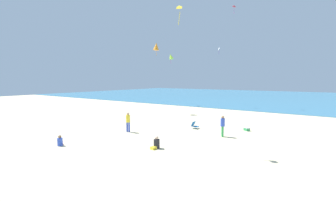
{
  "coord_description": "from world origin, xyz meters",
  "views": [
    {
      "loc": [
        9.79,
        -7.66,
        4.48
      ],
      "look_at": [
        0.0,
        6.45,
        2.87
      ],
      "focal_mm": 25.13,
      "sensor_mm": 36.0,
      "label": 1
    }
  ],
  "objects_px": {
    "person_0": "(128,121)",
    "kite_red": "(234,6)",
    "kite_lime": "(171,57)",
    "person_2": "(60,142)",
    "kite_yellow": "(179,7)",
    "kite_white": "(219,49)",
    "kite_orange": "(156,47)",
    "beach_chair_mid_beach": "(194,125)",
    "person_3": "(223,125)",
    "cooler_box": "(247,129)",
    "person_1": "(156,144)"
  },
  "relations": [
    {
      "from": "beach_chair_mid_beach",
      "to": "person_1",
      "type": "height_order",
      "value": "person_1"
    },
    {
      "from": "person_3",
      "to": "kite_white",
      "type": "xyz_separation_m",
      "value": [
        -8.29,
        18.79,
        8.28
      ]
    },
    {
      "from": "kite_white",
      "to": "person_2",
      "type": "bearing_deg",
      "value": -89.55
    },
    {
      "from": "beach_chair_mid_beach",
      "to": "kite_orange",
      "type": "xyz_separation_m",
      "value": [
        -9.28,
        6.42,
        8.45
      ]
    },
    {
      "from": "beach_chair_mid_beach",
      "to": "kite_lime",
      "type": "distance_m",
      "value": 21.38
    },
    {
      "from": "beach_chair_mid_beach",
      "to": "kite_orange",
      "type": "bearing_deg",
      "value": 144.4
    },
    {
      "from": "person_0",
      "to": "kite_orange",
      "type": "bearing_deg",
      "value": 7.89
    },
    {
      "from": "person_2",
      "to": "person_3",
      "type": "distance_m",
      "value": 11.82
    },
    {
      "from": "beach_chair_mid_beach",
      "to": "cooler_box",
      "type": "height_order",
      "value": "beach_chair_mid_beach"
    },
    {
      "from": "person_1",
      "to": "kite_white",
      "type": "distance_m",
      "value": 26.5
    },
    {
      "from": "person_2",
      "to": "person_3",
      "type": "bearing_deg",
      "value": -94.8
    },
    {
      "from": "beach_chair_mid_beach",
      "to": "cooler_box",
      "type": "xyz_separation_m",
      "value": [
        4.18,
        1.79,
        -0.17
      ]
    },
    {
      "from": "beach_chair_mid_beach",
      "to": "person_0",
      "type": "height_order",
      "value": "person_0"
    },
    {
      "from": "person_0",
      "to": "kite_red",
      "type": "relative_size",
      "value": 1.19
    },
    {
      "from": "person_3",
      "to": "person_2",
      "type": "bearing_deg",
      "value": 15.22
    },
    {
      "from": "kite_yellow",
      "to": "kite_white",
      "type": "xyz_separation_m",
      "value": [
        -7.0,
        23.15,
        0.27
      ]
    },
    {
      "from": "kite_lime",
      "to": "person_2",
      "type": "bearing_deg",
      "value": -72.38
    },
    {
      "from": "beach_chair_mid_beach",
      "to": "cooler_box",
      "type": "bearing_deg",
      "value": 22.21
    },
    {
      "from": "kite_white",
      "to": "kite_orange",
      "type": "distance_m",
      "value": 11.74
    },
    {
      "from": "beach_chair_mid_beach",
      "to": "kite_yellow",
      "type": "relative_size",
      "value": 0.53
    },
    {
      "from": "person_0",
      "to": "kite_lime",
      "type": "relative_size",
      "value": 0.94
    },
    {
      "from": "kite_orange",
      "to": "kite_red",
      "type": "bearing_deg",
      "value": 63.4
    },
    {
      "from": "cooler_box",
      "to": "person_1",
      "type": "distance_m",
      "value": 9.25
    },
    {
      "from": "beach_chair_mid_beach",
      "to": "kite_white",
      "type": "xyz_separation_m",
      "value": [
        -5.05,
        17.36,
        8.92
      ]
    },
    {
      "from": "kite_yellow",
      "to": "kite_orange",
      "type": "xyz_separation_m",
      "value": [
        -11.23,
        12.2,
        -0.2
      ]
    },
    {
      "from": "kite_orange",
      "to": "kite_red",
      "type": "relative_size",
      "value": 1.19
    },
    {
      "from": "person_1",
      "to": "cooler_box",
      "type": "bearing_deg",
      "value": 166.33
    },
    {
      "from": "cooler_box",
      "to": "kite_orange",
      "type": "distance_m",
      "value": 16.65
    },
    {
      "from": "person_3",
      "to": "kite_white",
      "type": "height_order",
      "value": "kite_white"
    },
    {
      "from": "cooler_box",
      "to": "kite_white",
      "type": "height_order",
      "value": "kite_white"
    },
    {
      "from": "beach_chair_mid_beach",
      "to": "kite_red",
      "type": "bearing_deg",
      "value": 98.68
    },
    {
      "from": "kite_orange",
      "to": "kite_red",
      "type": "height_order",
      "value": "kite_red"
    },
    {
      "from": "beach_chair_mid_beach",
      "to": "kite_yellow",
      "type": "xyz_separation_m",
      "value": [
        1.95,
        -5.78,
        8.65
      ]
    },
    {
      "from": "person_0",
      "to": "person_3",
      "type": "xyz_separation_m",
      "value": [
        7.19,
        3.02,
        -0.01
      ]
    },
    {
      "from": "person_3",
      "to": "kite_white",
      "type": "relative_size",
      "value": 1.43
    },
    {
      "from": "cooler_box",
      "to": "kite_white",
      "type": "distance_m",
      "value": 20.26
    },
    {
      "from": "person_2",
      "to": "kite_orange",
      "type": "height_order",
      "value": "kite_orange"
    },
    {
      "from": "person_3",
      "to": "kite_yellow",
      "type": "xyz_separation_m",
      "value": [
        -1.29,
        -4.35,
        8.01
      ]
    },
    {
      "from": "person_1",
      "to": "kite_white",
      "type": "bearing_deg",
      "value": -159.16
    },
    {
      "from": "kite_yellow",
      "to": "kite_white",
      "type": "relative_size",
      "value": 1.05
    },
    {
      "from": "cooler_box",
      "to": "kite_yellow",
      "type": "bearing_deg",
      "value": -106.42
    },
    {
      "from": "person_2",
      "to": "beach_chair_mid_beach",
      "type": "bearing_deg",
      "value": -77.35
    },
    {
      "from": "kite_yellow",
      "to": "kite_white",
      "type": "distance_m",
      "value": 24.18
    },
    {
      "from": "cooler_box",
      "to": "kite_red",
      "type": "xyz_separation_m",
      "value": [
        -7.34,
        16.87,
        15.79
      ]
    },
    {
      "from": "person_2",
      "to": "kite_lime",
      "type": "bearing_deg",
      "value": -34.0
    },
    {
      "from": "person_1",
      "to": "kite_lime",
      "type": "distance_m",
      "value": 27.13
    },
    {
      "from": "person_0",
      "to": "person_3",
      "type": "relative_size",
      "value": 1.02
    },
    {
      "from": "person_0",
      "to": "kite_orange",
      "type": "relative_size",
      "value": 1.0
    },
    {
      "from": "person_1",
      "to": "kite_lime",
      "type": "relative_size",
      "value": 0.46
    },
    {
      "from": "cooler_box",
      "to": "person_2",
      "type": "distance_m",
      "value": 14.87
    }
  ]
}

